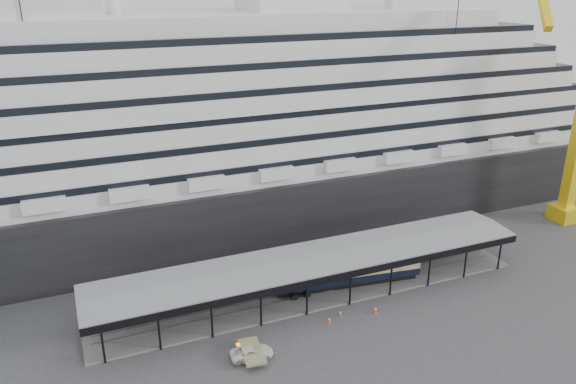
% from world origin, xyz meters
% --- Properties ---
extents(ground, '(200.00, 200.00, 0.00)m').
position_xyz_m(ground, '(0.00, 0.00, 0.00)').
color(ground, '#3E3E41').
rests_on(ground, ground).
extents(cruise_ship, '(130.00, 30.00, 43.90)m').
position_xyz_m(cruise_ship, '(0.05, 32.00, 18.35)').
color(cruise_ship, black).
rests_on(cruise_ship, ground).
extents(platform_canopy, '(56.00, 9.18, 5.30)m').
position_xyz_m(platform_canopy, '(0.00, 5.00, 2.36)').
color(platform_canopy, slate).
rests_on(platform_canopy, ground).
extents(port_truck, '(4.76, 2.58, 1.27)m').
position_xyz_m(port_truck, '(-11.59, -4.23, 0.63)').
color(port_truck, white).
rests_on(port_truck, ground).
extents(pullman_carriage, '(19.61, 5.00, 19.10)m').
position_xyz_m(pullman_carriage, '(4.73, 5.00, 2.35)').
color(pullman_carriage, black).
rests_on(pullman_carriage, ground).
extents(traffic_cone_left, '(0.35, 0.35, 0.69)m').
position_xyz_m(traffic_cone_left, '(-1.13, -1.58, 0.34)').
color(traffic_cone_left, orange).
rests_on(traffic_cone_left, ground).
extents(traffic_cone_mid, '(0.46, 0.46, 0.81)m').
position_xyz_m(traffic_cone_mid, '(4.87, -1.89, 0.40)').
color(traffic_cone_mid, '#D5590B').
rests_on(traffic_cone_mid, ground).
extents(traffic_cone_right, '(0.38, 0.38, 0.67)m').
position_xyz_m(traffic_cone_right, '(0.69, -0.83, 0.33)').
color(traffic_cone_right, '#E0530C').
rests_on(traffic_cone_right, ground).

